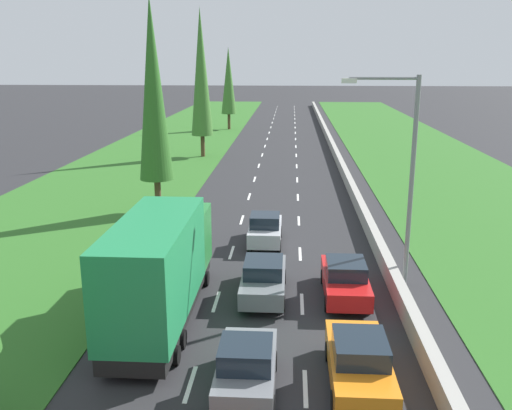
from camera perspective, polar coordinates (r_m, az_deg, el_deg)
name	(u,v)px	position (r m, az deg, el deg)	size (l,w,h in m)	color
ground_plane	(280,151)	(60.75, 2.44, 5.56)	(300.00, 300.00, 0.00)	#28282B
grass_verge_left	(164,149)	(62.30, -9.33, 5.62)	(14.00, 140.00, 0.04)	#2D6623
grass_verge_right	(415,152)	(62.14, 15.84, 5.24)	(14.00, 140.00, 0.04)	#2D6623
median_barrier	(333,147)	(60.84, 7.84, 5.85)	(0.44, 120.00, 0.85)	#9E9B93
lane_markings	(280,151)	(60.75, 2.44, 5.56)	(3.64, 116.00, 0.01)	white
green_box_truck_left_lane	(161,266)	(21.09, -9.67, -6.18)	(2.46, 9.40, 4.18)	black
orange_sedan_right_lane	(359,361)	(17.72, 10.45, -15.40)	(1.82, 4.50, 1.64)	orange
red_sedan_right_lane	(345,279)	(23.57, 9.07, -7.46)	(1.82, 4.50, 1.64)	red
grey_hatchback_centre_lane	(246,367)	(17.12, -0.99, -16.19)	(1.74, 3.90, 1.72)	slate
grey_sedan_centre_lane	(264,278)	(23.38, 0.79, -7.45)	(1.82, 4.50, 1.64)	slate
silver_hatchback_centre_lane	(265,229)	(29.75, 0.94, -2.49)	(1.74, 3.90, 1.72)	silver
poplar_tree_second	(153,91)	(35.49, -10.43, 11.39)	(2.13, 2.13, 13.35)	#4C3823
poplar_tree_third	(201,73)	(56.31, -5.62, 13.23)	(2.16, 2.16, 14.42)	#4C3823
poplar_tree_fourth	(229,81)	(78.70, -2.81, 12.50)	(2.08, 2.08, 11.18)	#4C3823
street_light_mast	(404,166)	(24.37, 14.87, 3.82)	(3.20, 0.28, 9.00)	gray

